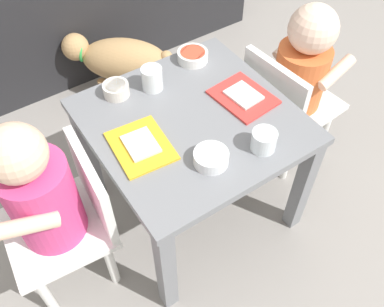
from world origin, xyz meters
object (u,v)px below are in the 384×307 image
at_px(cereal_bowl_right_side, 193,56).
at_px(cereal_bowl_left_side, 211,157).
at_px(water_cup_left, 264,141).
at_px(veggie_bowl_near, 116,89).
at_px(seated_child_left, 46,197).
at_px(water_cup_right, 152,80).
at_px(food_tray_left, 141,146).
at_px(dining_table, 192,137).
at_px(seated_child_right, 299,72).
at_px(food_tray_right, 243,96).
at_px(dog, 120,60).

distance_m(cereal_bowl_right_side, cereal_bowl_left_side, 0.43).
distance_m(water_cup_left, veggie_bowl_near, 0.46).
height_order(seated_child_left, water_cup_right, seated_child_left).
bearing_deg(food_tray_left, dining_table, 4.67).
xyz_separation_m(seated_child_right, cereal_bowl_left_side, (-0.49, -0.18, 0.07)).
bearing_deg(food_tray_right, seated_child_right, 7.45).
bearing_deg(dining_table, seated_child_left, 179.18).
bearing_deg(seated_child_left, cereal_bowl_left_side, -22.82).
height_order(cereal_bowl_right_side, cereal_bowl_left_side, cereal_bowl_left_side).
relative_size(seated_child_left, seated_child_right, 1.04).
height_order(seated_child_left, food_tray_right, seated_child_left).
xyz_separation_m(dining_table, dog, (0.08, 0.66, -0.18)).
distance_m(seated_child_left, seated_child_right, 0.89).
bearing_deg(dog, seated_child_right, -60.44).
height_order(food_tray_left, cereal_bowl_left_side, cereal_bowl_left_side).
bearing_deg(cereal_bowl_left_side, dining_table, 73.19).
relative_size(seated_child_left, water_cup_left, 9.73).
xyz_separation_m(dog, cereal_bowl_left_side, (-0.13, -0.83, 0.27)).
bearing_deg(veggie_bowl_near, dog, 65.11).
bearing_deg(seated_child_left, seated_child_right, 0.96).
relative_size(seated_child_left, cereal_bowl_left_side, 7.16).
relative_size(dog, food_tray_left, 2.15).
bearing_deg(water_cup_left, veggie_bowl_near, 119.29).
xyz_separation_m(water_cup_left, veggie_bowl_near, (-0.23, 0.40, -0.00)).
height_order(seated_child_left, cereal_bowl_right_side, seated_child_left).
height_order(dining_table, food_tray_left, food_tray_left).
relative_size(dining_table, veggie_bowl_near, 7.29).
bearing_deg(cereal_bowl_right_side, seated_child_left, -160.34).
bearing_deg(veggie_bowl_near, cereal_bowl_right_side, 2.22).
distance_m(dog, food_tray_right, 0.73).
bearing_deg(seated_child_right, food_tray_left, -176.71).
height_order(dining_table, seated_child_right, seated_child_right).
xyz_separation_m(seated_child_left, seated_child_right, (0.89, 0.01, -0.01)).
bearing_deg(food_tray_right, cereal_bowl_left_side, -146.62).
bearing_deg(food_tray_left, cereal_bowl_left_side, -49.47).
xyz_separation_m(food_tray_left, food_tray_right, (0.35, -0.00, 0.00)).
relative_size(dog, veggie_bowl_near, 5.27).
bearing_deg(seated_child_left, veggie_bowl_near, 32.70).
bearing_deg(water_cup_left, food_tray_left, 145.83).
bearing_deg(water_cup_right, dining_table, -81.40).
bearing_deg(dog, food_tray_left, -110.52).
bearing_deg(dining_table, water_cup_right, 98.60).
height_order(seated_child_left, veggie_bowl_near, seated_child_left).
bearing_deg(food_tray_right, veggie_bowl_near, 143.97).
bearing_deg(cereal_bowl_right_side, water_cup_left, -97.33).
xyz_separation_m(dog, food_tray_left, (-0.25, -0.68, 0.26)).
relative_size(seated_child_left, food_tray_left, 3.47).
height_order(food_tray_left, cereal_bowl_right_side, cereal_bowl_right_side).
distance_m(food_tray_left, food_tray_right, 0.35).
height_order(dining_table, seated_child_left, seated_child_left).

